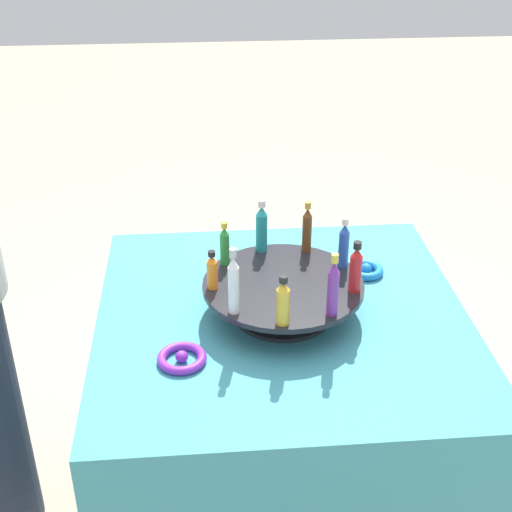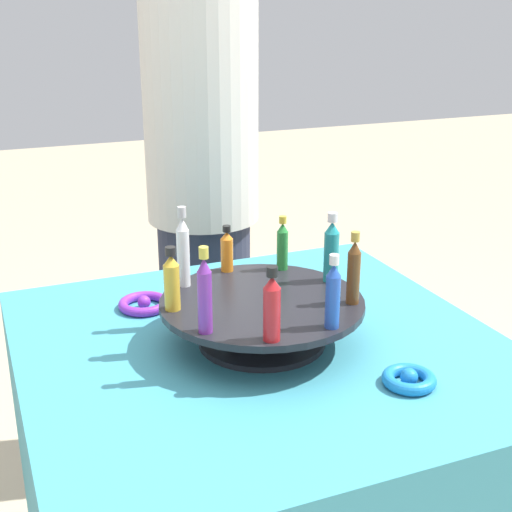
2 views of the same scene
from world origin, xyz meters
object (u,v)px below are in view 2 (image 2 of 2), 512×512
object	(u,v)px
ribbon_bow_blue	(409,379)
person_figure	(202,164)
bottle_blue	(333,294)
display_stand	(262,315)
bottle_brown	(354,271)
bottle_purple	(205,294)
ribbon_bow_purple	(144,304)
bottle_clear	(183,250)
bottle_green	(282,245)
bottle_teal	(331,250)
bottle_red	(272,307)
bottle_orange	(227,250)
bottle_gold	(172,281)

from	to	relation	value
ribbon_bow_blue	person_figure	size ratio (longest dim) A/B	0.05
person_figure	bottle_blue	bearing A→B (deg)	5.23
display_stand	bottle_brown	bearing A→B (deg)	62.64
bottle_purple	ribbon_bow_purple	xyz separation A→B (m)	(-0.30, -0.03, -0.13)
display_stand	bottle_clear	size ratio (longest dim) A/B	2.40
bottle_blue	bottle_green	bearing A→B (deg)	172.64
bottle_green	bottle_purple	size ratio (longest dim) A/B	0.75
bottle_teal	ribbon_bow_purple	distance (m)	0.38
display_stand	bottle_purple	xyz separation A→B (m)	(0.08, -0.13, 0.09)
bottle_teal	bottle_red	bearing A→B (deg)	-47.36
bottle_teal	bottle_clear	world-z (taller)	bottle_clear
bottle_orange	bottle_red	distance (m)	0.30
bottle_teal	bottle_clear	xyz separation A→B (m)	(-0.08, -0.25, 0.01)
bottle_gold	person_figure	xyz separation A→B (m)	(-0.77, 0.31, 0.01)
bottle_teal	ribbon_bow_blue	size ratio (longest dim) A/B	1.52
bottle_clear	bottle_blue	bearing A→B (deg)	32.64
bottle_green	ribbon_bow_blue	bearing A→B (deg)	10.09
bottle_brown	bottle_green	size ratio (longest dim) A/B	1.20
bottle_orange	display_stand	bearing A→B (deg)	2.64
bottle_blue	ribbon_bow_blue	size ratio (longest dim) A/B	1.42
display_stand	bottle_green	size ratio (longest dim) A/B	3.36
person_figure	ribbon_bow_purple	bearing A→B (deg)	-17.54
display_stand	bottle_red	distance (m)	0.17
bottle_brown	bottle_orange	distance (m)	0.27
bottle_orange	bottle_teal	bearing A→B (deg)	52.64
bottle_orange	ribbon_bow_blue	size ratio (longest dim) A/B	1.05
bottle_teal	bottle_gold	bearing A→B (deg)	-87.36
bottle_clear	bottle_purple	size ratio (longest dim) A/B	1.05
bottle_green	ribbon_bow_purple	bearing A→B (deg)	-112.08
bottle_brown	ribbon_bow_blue	bearing A→B (deg)	6.79
bottle_brown	person_figure	world-z (taller)	person_figure
bottle_clear	bottle_red	world-z (taller)	bottle_clear
bottle_gold	bottle_purple	xyz separation A→B (m)	(0.10, 0.02, 0.01)
bottle_brown	bottle_gold	distance (m)	0.30
bottle_clear	ribbon_bow_purple	world-z (taller)	bottle_clear
bottle_purple	ribbon_bow_blue	distance (m)	0.34
bottle_teal	bottle_gold	world-z (taller)	bottle_teal
bottle_red	ribbon_bow_purple	size ratio (longest dim) A/B	1.18
bottle_teal	bottle_purple	xyz separation A→B (m)	(0.12, -0.28, 0.00)
bottle_green	bottle_clear	size ratio (longest dim) A/B	0.71
bottle_gold	person_figure	size ratio (longest dim) A/B	0.06
bottle_green	ribbon_bow_purple	distance (m)	0.29
bottle_clear	ribbon_bow_blue	bearing A→B (deg)	37.62
bottle_orange	bottle_purple	bearing A→B (deg)	-27.36
bottle_brown	bottle_purple	world-z (taller)	bottle_purple
bottle_green	person_figure	world-z (taller)	person_figure
bottle_orange	bottle_clear	size ratio (longest dim) A/B	0.61
bottle_brown	bottle_red	size ratio (longest dim) A/B	1.07
bottle_green	ribbon_bow_purple	size ratio (longest dim) A/B	1.05
bottle_red	ribbon_bow_blue	size ratio (longest dim) A/B	1.39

